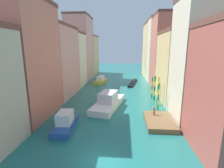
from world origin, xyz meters
TOP-DOWN VIEW (x-y plane):
  - ground_plane at (0.00, 24.50)m, footprint 154.00×154.00m
  - building_left_1 at (-12.67, 10.09)m, footprint 7.16×10.83m
  - building_left_2 at (-12.67, 21.32)m, footprint 7.16×11.85m
  - building_left_3 at (-12.67, 31.57)m, footprint 7.16×8.47m
  - building_left_4 at (-12.67, 41.48)m, footprint 7.16×11.08m
  - building_left_5 at (-12.67, 53.07)m, footprint 7.16×11.63m
  - building_right_1 at (12.67, 10.52)m, footprint 7.16×7.29m
  - building_right_2 at (12.67, 20.04)m, footprint 7.16×11.42m
  - building_right_3 at (12.67, 30.48)m, footprint 7.16×9.12m
  - building_right_4 at (12.67, 39.45)m, footprint 7.16×8.46m
  - building_right_5 at (12.67, 49.79)m, footprint 7.16×11.69m
  - waterfront_dock at (6.96, 8.58)m, footprint 3.82×6.11m
  - person_on_dock at (6.45, 10.03)m, footprint 0.36×0.36m
  - mooring_pole_0 at (7.71, 13.64)m, footprint 0.27×0.27m
  - mooring_pole_1 at (8.20, 16.48)m, footprint 0.38×0.38m
  - mooring_pole_2 at (8.06, 19.32)m, footprint 0.37×0.37m
  - mooring_pole_3 at (7.84, 21.02)m, footprint 0.30×0.30m
  - vaporetto_white at (-0.77, 14.78)m, footprint 5.64×10.96m
  - gondola_black at (4.54, 34.93)m, footprint 3.32×10.98m
  - motorboat_0 at (-5.49, 6.08)m, footprint 2.55×5.89m
  - motorboat_1 at (-5.12, 35.63)m, footprint 3.34×7.20m

SIDE VIEW (x-z plane):
  - ground_plane at x=0.00m, z-range 0.00..0.00m
  - gondola_black at x=4.54m, z-range 0.00..0.52m
  - waterfront_dock at x=6.96m, z-range 0.00..0.66m
  - motorboat_1 at x=-5.12m, z-range -0.24..1.80m
  - motorboat_0 at x=-5.49m, z-range -0.29..2.02m
  - vaporetto_white at x=-0.77m, z-range -0.40..2.32m
  - person_on_dock at x=6.45m, z-range 0.60..1.98m
  - mooring_pole_3 at x=7.84m, z-range 0.05..4.72m
  - mooring_pole_0 at x=7.71m, z-range 0.04..4.88m
  - mooring_pole_2 at x=8.06m, z-range 0.06..5.20m
  - mooring_pole_1 at x=8.20m, z-range 0.06..5.34m
  - building_right_2 at x=12.67m, z-range 0.01..13.68m
  - building_left_3 at x=-12.67m, z-range 0.01..14.39m
  - building_left_2 at x=-12.67m, z-range 0.01..14.96m
  - building_left_5 at x=-12.67m, z-range 0.01..15.20m
  - building_right_1 at x=12.67m, z-range 0.01..17.26m
  - building_left_1 at x=-12.67m, z-range 0.01..17.34m
  - building_right_3 at x=12.67m, z-range 0.01..18.60m
  - building_right_4 at x=12.67m, z-range 0.01..19.14m
  - building_right_5 at x=12.67m, z-range 0.01..19.15m
  - building_left_4 at x=-12.67m, z-range 0.01..20.44m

